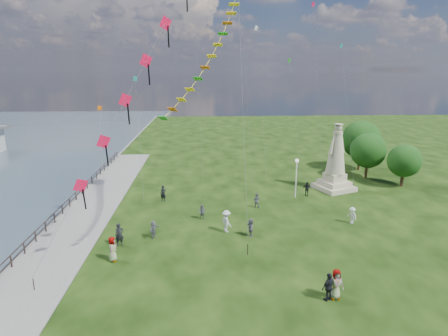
{
  "coord_description": "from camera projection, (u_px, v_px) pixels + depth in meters",
  "views": [
    {
      "loc": [
        -2.77,
        -22.47,
        13.54
      ],
      "look_at": [
        -1.0,
        8.0,
        5.5
      ],
      "focal_mm": 30.0,
      "sensor_mm": 36.0,
      "label": 1
    }
  ],
  "objects": [
    {
      "name": "person_3",
      "position": [
        329.0,
        287.0,
        22.43
      ],
      "size": [
        1.21,
        0.97,
        1.84
      ],
      "primitive_type": "imported",
      "rotation": [
        0.0,
        0.0,
        3.6
      ],
      "color": "black",
      "rests_on": "ground"
    },
    {
      "name": "person_4",
      "position": [
        336.0,
        284.0,
        22.64
      ],
      "size": [
        0.96,
        0.61,
        1.93
      ],
      "primitive_type": "imported",
      "rotation": [
        0.0,
        0.0,
        0.03
      ],
      "color": "#595960",
      "rests_on": "ground"
    },
    {
      "name": "person_10",
      "position": [
        113.0,
        249.0,
        27.12
      ],
      "size": [
        0.57,
        0.92,
        1.88
      ],
      "primitive_type": "imported",
      "rotation": [
        0.0,
        0.0,
        1.57
      ],
      "color": "#595960",
      "rests_on": "ground"
    },
    {
      "name": "person_9",
      "position": [
        307.0,
        189.0,
        41.29
      ],
      "size": [
        1.03,
        0.7,
        1.6
      ],
      "primitive_type": "imported",
      "rotation": [
        0.0,
        0.0,
        -0.26
      ],
      "color": "black",
      "rests_on": "ground"
    },
    {
      "name": "person_6",
      "position": [
        163.0,
        193.0,
        39.53
      ],
      "size": [
        0.72,
        0.57,
        1.73
      ],
      "primitive_type": "imported",
      "rotation": [
        0.0,
        0.0,
        -0.28
      ],
      "color": "black",
      "rests_on": "ground"
    },
    {
      "name": "tree_row",
      "position": [
        371.0,
        147.0,
        48.63
      ],
      "size": [
        6.96,
        12.37,
        6.87
      ],
      "color": "#382314",
      "rests_on": "ground"
    },
    {
      "name": "person_1",
      "position": [
        202.0,
        212.0,
        34.76
      ],
      "size": [
        0.82,
        0.71,
        1.44
      ],
      "primitive_type": "imported",
      "rotation": [
        0.0,
        0.0,
        -0.48
      ],
      "color": "#595960",
      "rests_on": "ground"
    },
    {
      "name": "person_5",
      "position": [
        154.0,
        229.0,
        30.94
      ],
      "size": [
        1.08,
        1.51,
        1.49
      ],
      "primitive_type": "imported",
      "rotation": [
        0.0,
        0.0,
        1.17
      ],
      "color": "#595960",
      "rests_on": "ground"
    },
    {
      "name": "person_8",
      "position": [
        352.0,
        215.0,
        33.84
      ],
      "size": [
        0.9,
        1.13,
        1.55
      ],
      "primitive_type": "imported",
      "rotation": [
        0.0,
        0.0,
        -1.12
      ],
      "color": "silver",
      "rests_on": "ground"
    },
    {
      "name": "person_2",
      "position": [
        227.0,
        221.0,
        32.03
      ],
      "size": [
        1.17,
        1.41,
        1.94
      ],
      "primitive_type": "imported",
      "rotation": [
        0.0,
        0.0,
        2.07
      ],
      "color": "silver",
      "rests_on": "ground"
    },
    {
      "name": "waterfront",
      "position": [
        63.0,
        228.0,
        33.14
      ],
      "size": [
        200.0,
        200.0,
        1.51
      ],
      "color": "#313F4A",
      "rests_on": "ground"
    },
    {
      "name": "person_0",
      "position": [
        119.0,
        235.0,
        29.48
      ],
      "size": [
        0.81,
        0.69,
        1.87
      ],
      "primitive_type": "imported",
      "rotation": [
        0.0,
        0.0,
        0.44
      ],
      "color": "black",
      "rests_on": "ground"
    },
    {
      "name": "statue",
      "position": [
        335.0,
        165.0,
        42.93
      ],
      "size": [
        4.91,
        4.91,
        7.69
      ],
      "rotation": [
        0.0,
        0.0,
        0.38
      ],
      "color": "#C2B593",
      "rests_on": "ground"
    },
    {
      "name": "small_kites",
      "position": [
        242.0,
        64.0,
        43.57
      ],
      "size": [
        28.48,
        15.09,
        25.3
      ],
      "color": "#158282",
      "rests_on": "ground"
    },
    {
      "name": "lamppost",
      "position": [
        297.0,
        170.0,
        40.15
      ],
      "size": [
        0.4,
        0.4,
        4.33
      ],
      "color": "silver",
      "rests_on": "ground"
    },
    {
      "name": "person_11",
      "position": [
        251.0,
        227.0,
        31.25
      ],
      "size": [
        0.73,
        1.48,
        1.55
      ],
      "primitive_type": "imported",
      "rotation": [
        0.0,
        0.0,
        4.79
      ],
      "color": "#595960",
      "rests_on": "ground"
    },
    {
      "name": "person_7",
      "position": [
        256.0,
        200.0,
        37.83
      ],
      "size": [
        0.84,
        0.66,
        1.51
      ],
      "primitive_type": "imported",
      "rotation": [
        0.0,
        0.0,
        2.82
      ],
      "color": "#595960",
      "rests_on": "ground"
    },
    {
      "name": "red_kite_train",
      "position": [
        134.0,
        86.0,
        26.17
      ],
      "size": [
        10.0,
        9.35,
        19.99
      ],
      "color": "black",
      "rests_on": "ground"
    }
  ]
}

